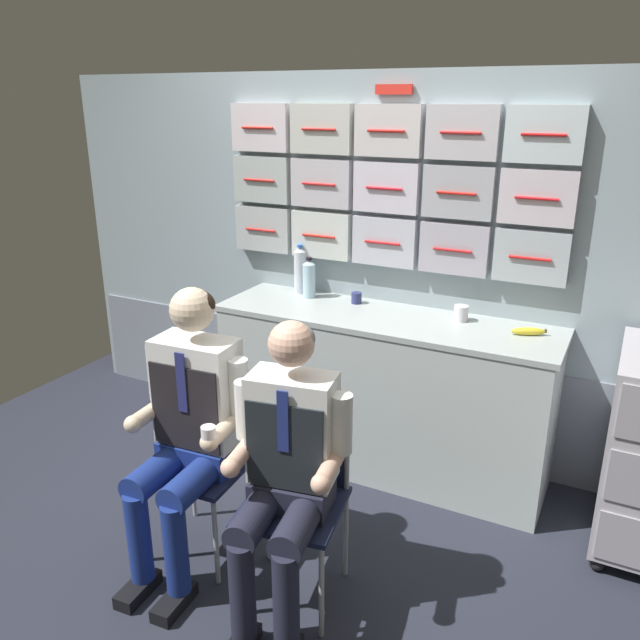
{
  "coord_description": "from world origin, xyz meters",
  "views": [
    {
      "loc": [
        1.37,
        -1.94,
        2.01
      ],
      "look_at": [
        0.2,
        0.35,
        1.11
      ],
      "focal_mm": 35.74,
      "sensor_mm": 36.0,
      "label": 1
    }
  ],
  "objects": [
    {
      "name": "paper_cup_tan",
      "position": [
        -0.02,
        1.23,
        0.93
      ],
      "size": [
        0.06,
        0.06,
        0.06
      ],
      "color": "navy",
      "rests_on": "galley_counter"
    },
    {
      "name": "water_bottle_clear",
      "position": [
        -0.4,
        1.27,
        1.04
      ],
      "size": [
        0.07,
        0.07,
        0.29
      ],
      "color": "silver",
      "rests_on": "galley_counter"
    },
    {
      "name": "ground",
      "position": [
        0.0,
        0.0,
        -0.02
      ],
      "size": [
        4.8,
        4.8,
        0.04
      ],
      "primitive_type": "cube",
      "color": "#242632"
    },
    {
      "name": "crew_member_right",
      "position": [
        0.29,
        -0.11,
        0.67
      ],
      "size": [
        0.48,
        0.62,
        1.23
      ],
      "color": "black",
      "rests_on": "ground"
    },
    {
      "name": "folding_chair_right",
      "position": [
        0.26,
        0.05,
        0.52
      ],
      "size": [
        0.46,
        0.46,
        0.85
      ],
      "color": "#A8AAAF",
      "rests_on": "ground"
    },
    {
      "name": "galley_counter",
      "position": [
        0.21,
        1.09,
        0.45
      ],
      "size": [
        1.86,
        0.53,
        0.9
      ],
      "color": "#B7C2BF",
      "rests_on": "ground"
    },
    {
      "name": "crew_member_left",
      "position": [
        -0.24,
        -0.03,
        0.7
      ],
      "size": [
        0.5,
        0.63,
        1.27
      ],
      "color": "black",
      "rests_on": "ground"
    },
    {
      "name": "galley_bulkhead",
      "position": [
        0.01,
        1.37,
        1.1
      ],
      "size": [
        4.2,
        0.14,
        2.15
      ],
      "color": "#8FA0A7",
      "rests_on": "ground"
    },
    {
      "name": "water_bottle_short",
      "position": [
        -0.31,
        1.22,
        1.01
      ],
      "size": [
        0.07,
        0.07,
        0.24
      ],
      "color": "#ACD2E6",
      "rests_on": "galley_counter"
    },
    {
      "name": "snack_banana",
      "position": [
        0.95,
        1.15,
        0.92
      ],
      "size": [
        0.17,
        0.1,
        0.04
      ],
      "color": "yellow",
      "rests_on": "galley_counter"
    },
    {
      "name": "coffee_cup_white",
      "position": [
        0.59,
        1.21,
        0.94
      ],
      "size": [
        0.07,
        0.07,
        0.08
      ],
      "color": "white",
      "rests_on": "galley_counter"
    },
    {
      "name": "folding_chair_left",
      "position": [
        -0.25,
        0.13,
        0.52
      ],
      "size": [
        0.43,
        0.43,
        0.85
      ],
      "color": "#A8AAAF",
      "rests_on": "ground"
    }
  ]
}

